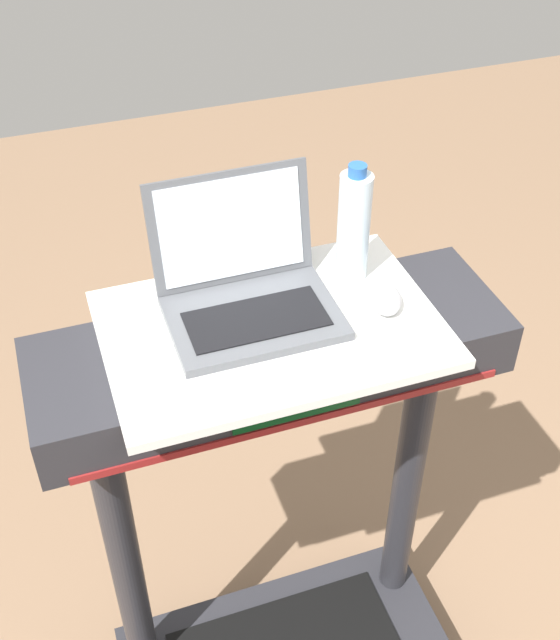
{
  "coord_description": "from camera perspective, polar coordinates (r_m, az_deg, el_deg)",
  "views": [
    {
      "loc": [
        -0.36,
        -0.38,
        2.1
      ],
      "look_at": [
        0.0,
        0.65,
        1.19
      ],
      "focal_mm": 45.73,
      "sensor_mm": 36.0,
      "label": 1
    }
  ],
  "objects": [
    {
      "name": "water_bottle",
      "position": [
        1.55,
        5.18,
        6.59
      ],
      "size": [
        0.06,
        0.06,
        0.24
      ],
      "color": "silver",
      "rests_on": "desk_board"
    },
    {
      "name": "laptop",
      "position": [
        1.5,
        -2.38,
        2.26
      ],
      "size": [
        0.31,
        0.27,
        0.23
      ],
      "rotation": [
        0.0,
        0.0,
        -0.06
      ],
      "color": "#515459",
      "rests_on": "desk_board"
    },
    {
      "name": "desk_board",
      "position": [
        1.49,
        -0.63,
        -0.61
      ],
      "size": [
        0.61,
        0.42,
        0.02
      ],
      "primitive_type": "cube",
      "color": "white",
      "rests_on": "treadmill_base"
    },
    {
      "name": "computer_mouse",
      "position": [
        1.53,
        7.35,
        1.54
      ],
      "size": [
        0.09,
        0.11,
        0.03
      ],
      "primitive_type": "ellipsoid",
      "rotation": [
        0.0,
        0.0,
        -0.29
      ],
      "color": "#B2B2B7",
      "rests_on": "desk_board"
    }
  ]
}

